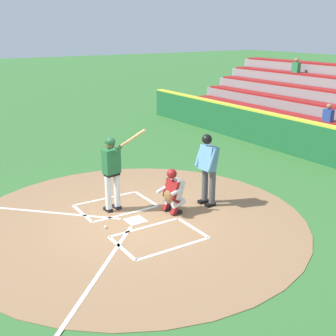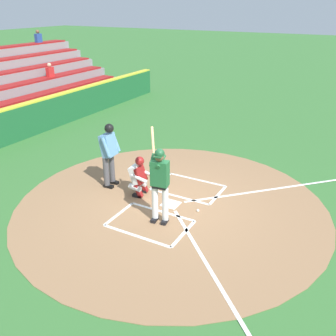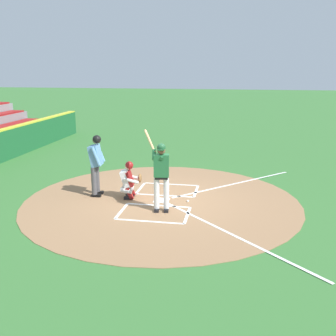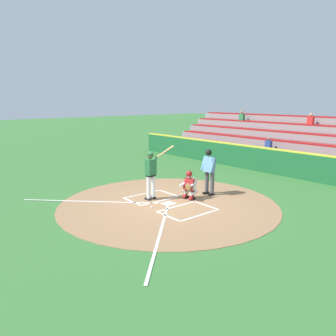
{
  "view_description": "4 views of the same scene",
  "coord_description": "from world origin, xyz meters",
  "px_view_note": "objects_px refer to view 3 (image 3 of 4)",
  "views": [
    {
      "loc": [
        -8.35,
        4.49,
        4.34
      ],
      "look_at": [
        -0.14,
        -0.82,
        1.2
      ],
      "focal_mm": 46.94,
      "sensor_mm": 36.0,
      "label": 1
    },
    {
      "loc": [
        7.42,
        4.0,
        4.83
      ],
      "look_at": [
        0.14,
        -0.01,
        1.1
      ],
      "focal_mm": 39.55,
      "sensor_mm": 36.0,
      "label": 2
    },
    {
      "loc": [
        10.67,
        2.12,
        3.8
      ],
      "look_at": [
        -0.06,
        0.18,
        0.99
      ],
      "focal_mm": 41.92,
      "sensor_mm": 36.0,
      "label": 3
    },
    {
      "loc": [
        -8.99,
        7.58,
        3.77
      ],
      "look_at": [
        0.3,
        -0.23,
        1.27
      ],
      "focal_mm": 35.6,
      "sensor_mm": 36.0,
      "label": 4
    }
  ],
  "objects_px": {
    "batter": "(161,172)",
    "catcher": "(129,179)",
    "plate_umpire": "(96,161)",
    "baseball": "(188,201)"
  },
  "relations": [
    {
      "from": "batter",
      "to": "plate_umpire",
      "type": "distance_m",
      "value": 2.37
    },
    {
      "from": "catcher",
      "to": "plate_umpire",
      "type": "bearing_deg",
      "value": -92.56
    },
    {
      "from": "catcher",
      "to": "plate_umpire",
      "type": "distance_m",
      "value": 1.13
    },
    {
      "from": "plate_umpire",
      "to": "baseball",
      "type": "bearing_deg",
      "value": 87.51
    },
    {
      "from": "batter",
      "to": "catcher",
      "type": "xyz_separation_m",
      "value": [
        -0.91,
        -1.14,
        -0.51
      ]
    },
    {
      "from": "batter",
      "to": "catcher",
      "type": "relative_size",
      "value": 1.88
    },
    {
      "from": "batter",
      "to": "catcher",
      "type": "bearing_deg",
      "value": -128.48
    },
    {
      "from": "batter",
      "to": "catcher",
      "type": "height_order",
      "value": "batter"
    },
    {
      "from": "batter",
      "to": "plate_umpire",
      "type": "xyz_separation_m",
      "value": [
        -0.96,
        -2.17,
        -0.02
      ]
    },
    {
      "from": "batter",
      "to": "baseball",
      "type": "relative_size",
      "value": 28.76
    }
  ]
}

